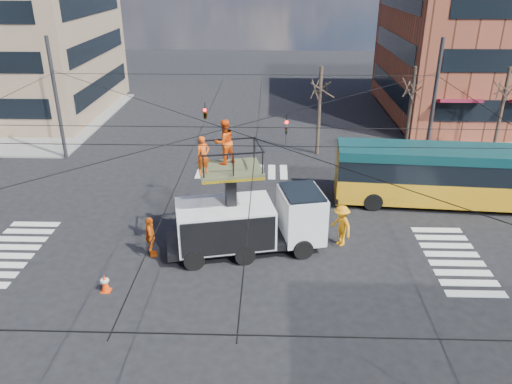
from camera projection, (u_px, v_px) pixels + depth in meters
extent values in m
plane|color=black|center=(230.00, 255.00, 22.41)|extent=(120.00, 120.00, 0.00)
cube|color=slate|center=(505.00, 124.00, 40.91)|extent=(18.00, 18.00, 0.12)
cube|color=slate|center=(1.00, 119.00, 42.09)|extent=(18.00, 18.00, 0.12)
cube|color=black|center=(103.00, 85.00, 43.66)|extent=(0.12, 13.60, 1.50)
cube|color=black|center=(98.00, 46.00, 42.28)|extent=(0.12, 13.60, 1.50)
cube|color=black|center=(92.00, 4.00, 40.91)|extent=(0.12, 13.60, 1.50)
cube|color=black|center=(390.00, 86.00, 42.91)|extent=(0.12, 13.60, 1.58)
cube|color=black|center=(395.00, 44.00, 41.46)|extent=(0.12, 13.60, 1.57)
cylinder|color=#2D2D30|center=(433.00, 103.00, 31.34)|extent=(0.24, 0.24, 8.00)
cylinder|color=#2D2D30|center=(57.00, 100.00, 32.02)|extent=(0.24, 0.24, 8.00)
cylinder|color=black|center=(243.00, 75.00, 30.98)|extent=(24.00, 0.03, 0.03)
cylinder|color=black|center=(171.00, 334.00, 9.13)|extent=(24.00, 0.03, 0.03)
cylinder|color=black|center=(226.00, 129.00, 19.97)|extent=(24.02, 24.02, 0.03)
cylinder|color=black|center=(226.00, 129.00, 19.97)|extent=(24.02, 24.02, 0.03)
cylinder|color=black|center=(224.00, 146.00, 19.00)|extent=(24.00, 0.03, 0.03)
cylinder|color=black|center=(229.00, 127.00, 21.19)|extent=(24.00, 0.03, 0.03)
cylinder|color=black|center=(197.00, 138.00, 20.17)|extent=(0.03, 24.00, 0.03)
cylinder|color=black|center=(256.00, 139.00, 20.10)|extent=(0.03, 24.00, 0.03)
imported|color=black|center=(286.00, 127.00, 22.96)|extent=(0.16, 0.20, 1.00)
imported|color=black|center=(205.00, 109.00, 24.79)|extent=(0.26, 1.24, 0.50)
cylinder|color=#382B21|center=(319.00, 111.00, 33.32)|extent=(0.24, 0.24, 6.00)
cylinder|color=#382B21|center=(409.00, 112.00, 33.15)|extent=(0.24, 0.24, 6.00)
cylinder|color=#382B21|center=(501.00, 113.00, 32.98)|extent=(0.24, 0.24, 6.00)
cube|color=black|center=(245.00, 239.00, 22.60)|extent=(7.31, 3.65, 0.30)
cube|color=silver|center=(301.00, 215.00, 22.63)|extent=(2.27, 2.73, 2.20)
cube|color=black|center=(302.00, 199.00, 22.30)|extent=(2.06, 2.59, 0.80)
cube|color=silver|center=(225.00, 223.00, 22.08)|extent=(4.64, 3.34, 1.80)
cylinder|color=black|center=(303.00, 249.00, 22.02)|extent=(0.95, 0.53, 0.90)
cylinder|color=black|center=(290.00, 225.00, 24.08)|extent=(0.95, 0.53, 0.90)
cylinder|color=black|center=(245.00, 255.00, 21.58)|extent=(0.95, 0.53, 0.90)
cylinder|color=black|center=(237.00, 230.00, 23.64)|extent=(0.95, 0.53, 0.90)
cylinder|color=black|center=(194.00, 260.00, 21.21)|extent=(0.95, 0.53, 0.90)
cylinder|color=black|center=(190.00, 234.00, 23.27)|extent=(0.95, 0.53, 0.90)
cube|color=black|center=(231.00, 197.00, 21.61)|extent=(0.54, 0.54, 2.63)
cube|color=#4C5030|center=(230.00, 169.00, 21.07)|extent=(2.99, 2.61, 0.12)
cube|color=yellow|center=(230.00, 171.00, 21.12)|extent=(2.99, 2.61, 0.12)
imported|color=#FF5710|center=(203.00, 155.00, 20.10)|extent=(0.69, 0.65, 1.59)
imported|color=#FF5710|center=(224.00, 142.00, 21.09)|extent=(1.20, 1.14, 1.95)
cube|color=orange|center=(458.00, 189.00, 26.76)|extent=(13.15, 3.61, 1.30)
cube|color=black|center=(462.00, 168.00, 26.26)|extent=(13.15, 3.56, 1.10)
cube|color=#0C3336|center=(464.00, 154.00, 25.93)|extent=(13.15, 3.61, 0.50)
cube|color=orange|center=(338.00, 173.00, 27.13)|extent=(0.44, 2.48, 2.80)
cube|color=black|center=(336.00, 192.00, 27.61)|extent=(0.35, 2.60, 0.30)
cube|color=gold|center=(342.00, 151.00, 26.60)|extent=(0.23, 1.60, 0.35)
cylinder|color=black|center=(373.00, 202.00, 26.33)|extent=(1.02, 0.38, 1.00)
cylinder|color=black|center=(369.00, 184.00, 28.46)|extent=(1.02, 0.38, 1.00)
cone|color=#EF3C0A|center=(105.00, 283.00, 19.76)|extent=(0.36, 0.36, 0.78)
imported|color=#D6580D|center=(151.00, 237.00, 21.98)|extent=(0.75, 1.20, 1.90)
imported|color=orange|center=(341.00, 226.00, 22.85)|extent=(1.29, 1.49, 2.00)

